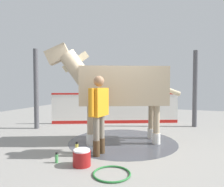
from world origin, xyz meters
TOP-DOWN VIEW (x-y plane):
  - ground_plane at (0.00, 0.00)m, footprint 16.00×16.00m
  - wet_patch at (-0.04, -0.29)m, footprint 2.84×2.84m
  - barrier_wall at (0.98, -2.59)m, footprint 4.48×2.05m
  - roof_post_near at (3.20, -0.77)m, footprint 0.16×0.16m
  - roof_post_far at (-1.86, -3.01)m, footprint 0.16×0.16m
  - horse at (0.07, -0.24)m, footprint 3.31×1.82m
  - handler at (0.13, 0.85)m, footprint 0.27×0.68m
  - wash_bucket at (0.18, 1.51)m, footprint 0.33×0.33m
  - bottle_shampoo at (0.59, 1.00)m, footprint 0.07×0.07m
  - bottle_spray at (0.70, 1.56)m, footprint 0.06×0.06m
  - hose_coil at (-0.48, 1.67)m, footprint 0.64×0.64m

SIDE VIEW (x-z plane):
  - ground_plane at x=0.00m, z-range -0.02..0.00m
  - wet_patch at x=-0.04m, z-range 0.00..0.00m
  - hose_coil at x=-0.48m, z-range 0.00..0.03m
  - bottle_spray at x=0.70m, z-range -0.01..0.19m
  - bottle_shampoo at x=0.59m, z-range -0.01..0.26m
  - wash_bucket at x=0.18m, z-range 0.00..0.30m
  - barrier_wall at x=0.98m, z-range -0.04..1.14m
  - handler at x=0.13m, z-range 0.13..1.82m
  - roof_post_near at x=3.20m, z-range 0.00..2.70m
  - roof_post_far at x=-1.86m, z-range 0.00..2.70m
  - horse at x=0.07m, z-range 0.18..2.73m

